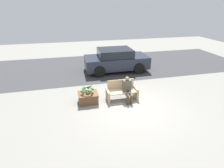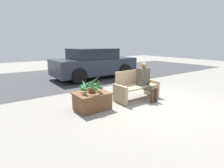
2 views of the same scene
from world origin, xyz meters
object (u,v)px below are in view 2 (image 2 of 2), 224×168
Objects in this scene: person_seated at (145,80)px; planter_box at (92,100)px; potted_plant at (91,85)px; parked_car at (94,63)px; bench at (136,87)px.

planter_box is at bearing 172.66° from person_seated.
person_seated is 1.76× the size of potted_plant.
person_seated is 1.29× the size of planter_box.
planter_box is at bearing -120.99° from parked_car.
person_seated is 1.79m from planter_box.
potted_plant is 0.16× the size of parked_car.
parked_car is at bearing 59.01° from planter_box.
person_seated is 0.28× the size of parked_car.
bench is 0.35× the size of parked_car.
parked_car is (0.50, 3.95, 0.12)m from person_seated.
planter_box is 0.41m from potted_plant.
potted_plant reaches higher than planter_box.
potted_plant is at bearing -121.08° from parked_car.
person_seated reaches higher than planter_box.
bench is 1.26× the size of person_seated.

